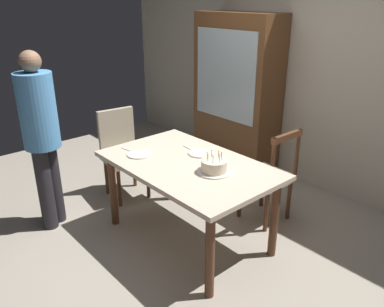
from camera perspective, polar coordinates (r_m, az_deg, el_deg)
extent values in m
plane|color=#9E9384|center=(3.65, -0.53, -12.30)|extent=(6.40, 6.40, 0.00)
cube|color=beige|center=(4.51, 17.81, 11.41)|extent=(6.40, 0.10, 2.60)
cube|color=beige|center=(3.29, -0.58, -1.69)|extent=(1.52, 0.94, 0.04)
cylinder|color=#56331E|center=(3.75, -11.59, -5.38)|extent=(0.07, 0.07, 0.72)
cylinder|color=#56331E|center=(2.84, 2.66, -14.87)|extent=(0.07, 0.07, 0.72)
cylinder|color=#56331E|center=(4.12, -2.70, -2.27)|extent=(0.07, 0.07, 0.72)
cylinder|color=#56331E|center=(3.32, 12.07, -9.39)|extent=(0.07, 0.07, 0.72)
cylinder|color=silver|center=(3.11, 3.26, -2.68)|extent=(0.28, 0.28, 0.01)
cylinder|color=beige|center=(3.09, 3.28, -1.79)|extent=(0.21, 0.21, 0.09)
cylinder|color=yellow|center=(3.02, 4.06, -0.83)|extent=(0.01, 0.01, 0.05)
sphere|color=#FFC64C|center=(3.00, 4.08, -0.25)|extent=(0.01, 0.01, 0.01)
cylinder|color=#4C7FE5|center=(3.07, 4.36, -0.44)|extent=(0.01, 0.01, 0.05)
sphere|color=#FFC64C|center=(3.06, 4.38, 0.13)|extent=(0.01, 0.01, 0.01)
cylinder|color=#F2994C|center=(3.10, 3.95, -0.19)|extent=(0.01, 0.01, 0.05)
sphere|color=#FFC64C|center=(3.09, 3.97, 0.38)|extent=(0.01, 0.01, 0.01)
cylinder|color=#F2994C|center=(3.11, 2.91, -0.12)|extent=(0.01, 0.01, 0.05)
sphere|color=#FFC64C|center=(3.09, 2.92, 0.46)|extent=(0.01, 0.01, 0.01)
cylinder|color=yellow|center=(3.07, 2.28, -0.37)|extent=(0.01, 0.01, 0.05)
sphere|color=#FFC64C|center=(3.06, 2.29, 0.21)|extent=(0.01, 0.01, 0.01)
cylinder|color=#66CC72|center=(3.03, 2.37, -0.71)|extent=(0.01, 0.01, 0.05)
sphere|color=#FFC64C|center=(3.02, 2.38, -0.12)|extent=(0.01, 0.01, 0.01)
cylinder|color=#4C7FE5|center=(3.00, 3.12, -0.93)|extent=(0.01, 0.01, 0.05)
sphere|color=#FFC64C|center=(2.99, 3.13, -0.34)|extent=(0.01, 0.01, 0.01)
cylinder|color=silver|center=(3.47, -7.79, -0.11)|extent=(0.22, 0.22, 0.01)
cylinder|color=silver|center=(3.46, 1.25, 0.05)|extent=(0.22, 0.22, 0.01)
cube|color=silver|center=(3.59, -9.43, 0.52)|extent=(0.18, 0.05, 0.01)
cube|color=silver|center=(3.57, -0.43, 0.76)|extent=(0.18, 0.03, 0.01)
cube|color=tan|center=(3.80, 10.86, -3.44)|extent=(0.45, 0.45, 0.05)
cylinder|color=#56331E|center=(4.11, 10.32, -4.96)|extent=(0.04, 0.04, 0.42)
cylinder|color=#56331E|center=(3.88, 7.06, -6.50)|extent=(0.04, 0.04, 0.42)
cylinder|color=#56331E|center=(3.94, 14.11, -6.64)|extent=(0.04, 0.04, 0.42)
cylinder|color=#56331E|center=(3.70, 10.93, -8.38)|extent=(0.04, 0.04, 0.42)
cylinder|color=#56331E|center=(3.72, 15.27, -0.17)|extent=(0.04, 0.04, 0.50)
cylinder|color=#56331E|center=(3.45, 11.79, -1.65)|extent=(0.04, 0.04, 0.50)
cube|color=#56331E|center=(3.51, 13.92, 2.43)|extent=(0.05, 0.40, 0.06)
cube|color=tan|center=(4.21, -9.77, -0.69)|extent=(0.49, 0.49, 0.05)
cylinder|color=#56331E|center=(4.11, -10.71, -5.03)|extent=(0.04, 0.04, 0.42)
cylinder|color=#56331E|center=(4.23, -6.50, -3.90)|extent=(0.04, 0.04, 0.42)
cylinder|color=#56331E|center=(4.39, -12.51, -3.30)|extent=(0.04, 0.04, 0.42)
cylinder|color=#56331E|center=(4.51, -8.52, -2.30)|extent=(0.04, 0.04, 0.42)
cube|color=tan|center=(4.29, -11.11, 3.25)|extent=(0.10, 0.40, 0.50)
cylinder|color=#262328|center=(3.85, -20.85, -4.98)|extent=(0.14, 0.14, 0.80)
cylinder|color=#262328|center=(3.94, -19.76, -4.17)|extent=(0.14, 0.14, 0.80)
cylinder|color=#4C8CC6|center=(3.64, -21.84, 5.85)|extent=(0.32, 0.32, 0.67)
sphere|color=#8C664C|center=(3.56, -22.84, 12.44)|extent=(0.18, 0.18, 0.18)
cube|color=brown|center=(4.86, 6.62, 8.82)|extent=(1.10, 0.44, 1.90)
cube|color=silver|center=(4.64, 4.85, 11.42)|extent=(0.93, 0.01, 1.04)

